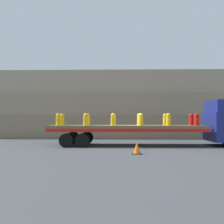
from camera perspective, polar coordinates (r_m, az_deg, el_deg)
The scene contains 18 objects.
ground_plane at distance 16.25m, azimuth 3.37°, elevation -7.66°, with size 120.00×120.00×0.00m, color #3F4244.
rock_cliff at distance 22.96m, azimuth 2.79°, elevation 1.65°, with size 60.00×3.30×6.01m.
flatbed_trailer at distance 16.16m, azimuth 1.58°, elevation -3.85°, with size 9.83×2.60×1.30m.
fire_hydrant_yellow_near_0 at distance 16.05m, azimuth -12.17°, elevation -1.71°, with size 0.37×0.52×0.78m.
fire_hydrant_yellow_far_0 at distance 17.12m, azimuth -11.31°, elevation -1.70°, with size 0.37×0.52×0.78m.
fire_hydrant_yellow_near_1 at distance 15.74m, azimuth -6.05°, elevation -1.74°, with size 0.37×0.52×0.78m.
fire_hydrant_yellow_far_1 at distance 16.82m, azimuth -5.56°, elevation -1.72°, with size 0.37×0.52×0.78m.
fire_hydrant_yellow_near_2 at distance 15.61m, azimuth 0.25°, elevation -1.75°, with size 0.37×0.52×0.78m.
fire_hydrant_yellow_far_2 at distance 16.70m, azimuth 0.33°, elevation -1.73°, with size 0.37×0.52×0.78m.
fire_hydrant_yellow_near_3 at distance 15.66m, azimuth 6.58°, elevation -1.74°, with size 0.37×0.52×0.78m.
fire_hydrant_yellow_far_3 at distance 16.76m, azimuth 6.25°, elevation -1.72°, with size 0.37×0.52×0.78m.
fire_hydrant_yellow_near_4 at distance 15.91m, azimuth 12.79°, elevation -1.71°, with size 0.37×0.52×0.78m.
fire_hydrant_yellow_far_4 at distance 16.99m, azimuth 12.06°, elevation -1.69°, with size 0.37×0.52×0.78m.
fire_hydrant_red_near_5 at distance 16.34m, azimuth 18.74°, elevation -1.66°, with size 0.37×0.52×0.78m.
fire_hydrant_red_far_5 at distance 17.39m, azimuth 17.66°, elevation -1.65°, with size 0.37×0.52×0.78m.
cargo_strap_rear at distance 16.59m, azimuth -11.72°, elevation -0.28°, with size 0.05×2.70×0.01m.
cargo_strap_middle at distance 16.16m, azimuth 0.29°, elevation -0.28°, with size 0.05×2.70×0.01m.
traffic_cone at distance 12.44m, azimuth 5.71°, elevation -8.22°, with size 0.47×0.47×0.59m.
Camera 1 is at (-0.54, -16.15, 1.74)m, focal length 40.00 mm.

